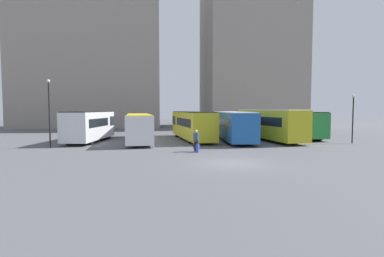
% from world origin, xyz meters
% --- Properties ---
extents(ground_plane, '(160.00, 160.00, 0.00)m').
position_xyz_m(ground_plane, '(0.00, 0.00, 0.00)').
color(ground_plane, '#56565B').
extents(building_block_left, '(25.90, 11.02, 42.75)m').
position_xyz_m(building_block_left, '(-17.41, 40.31, 21.37)').
color(building_block_left, gray).
rests_on(building_block_left, ground_plane).
extents(building_block_right, '(17.50, 16.48, 36.42)m').
position_xyz_m(building_block_right, '(13.21, 40.31, 18.21)').
color(building_block_right, gray).
rests_on(building_block_right, ground_plane).
extents(bus_0, '(3.68, 9.42, 3.14)m').
position_xyz_m(bus_0, '(-11.71, 14.08, 1.70)').
color(bus_0, silver).
rests_on(bus_0, ground_plane).
extents(bus_1, '(3.48, 12.63, 2.86)m').
position_xyz_m(bus_1, '(-6.70, 13.78, 1.56)').
color(bus_1, silver).
rests_on(bus_1, ground_plane).
extents(bus_2, '(3.79, 12.19, 3.11)m').
position_xyz_m(bus_2, '(-0.95, 14.91, 1.70)').
color(bus_2, gold).
rests_on(bus_2, ground_plane).
extents(bus_3, '(3.12, 12.02, 3.09)m').
position_xyz_m(bus_3, '(3.28, 13.23, 1.69)').
color(bus_3, '#1E56A3').
rests_on(bus_3, ground_plane).
extents(bus_4, '(3.90, 12.06, 3.33)m').
position_xyz_m(bus_4, '(7.32, 13.49, 1.82)').
color(bus_4, gold).
rests_on(bus_4, ground_plane).
extents(bus_5, '(2.75, 9.25, 3.08)m').
position_xyz_m(bus_5, '(11.73, 15.39, 1.67)').
color(bus_5, '#237A38').
rests_on(bus_5, ground_plane).
extents(traveler, '(0.59, 0.59, 1.73)m').
position_xyz_m(traveler, '(-1.62, 5.47, 1.03)').
color(traveler, black).
rests_on(traveler, ground_plane).
extents(suitcase, '(0.32, 0.38, 0.97)m').
position_xyz_m(suitcase, '(-1.58, 4.96, 0.34)').
color(suitcase, '#334CB2').
rests_on(suitcase, ground_plane).
extents(lamp_post_0, '(0.28, 0.28, 4.79)m').
position_xyz_m(lamp_post_0, '(14.42, 9.50, 2.87)').
color(lamp_post_0, black).
rests_on(lamp_post_0, ground_plane).
extents(lamp_post_1, '(0.28, 0.28, 5.93)m').
position_xyz_m(lamp_post_1, '(-14.02, 9.14, 3.47)').
color(lamp_post_1, black).
rests_on(lamp_post_1, ground_plane).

